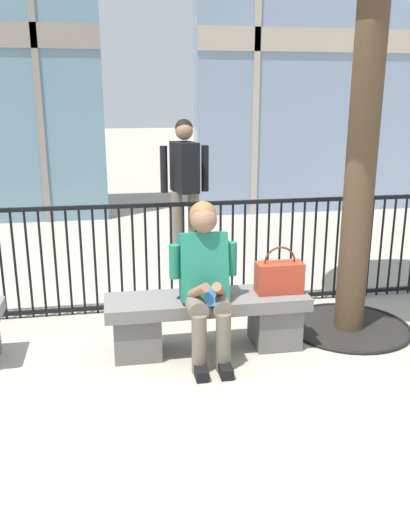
{
  "coord_description": "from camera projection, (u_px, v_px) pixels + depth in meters",
  "views": [
    {
      "loc": [
        -0.72,
        -3.99,
        1.98
      ],
      "look_at": [
        0.0,
        0.1,
        0.75
      ],
      "focal_mm": 38.68,
      "sensor_mm": 36.0,
      "label": 1
    }
  ],
  "objects": [
    {
      "name": "ground_plane",
      "position": [
        207.0,
        348.0,
        4.45
      ],
      "size": [
        60.0,
        60.0,
        0.0
      ],
      "primitive_type": "plane",
      "color": "#A8A091"
    },
    {
      "name": "stone_bench",
      "position": [
        207.0,
        317.0,
        4.38
      ],
      "size": [
        1.6,
        0.44,
        0.45
      ],
      "color": "slate",
      "rests_on": "ground"
    },
    {
      "name": "seated_person_with_phone",
      "position": [
        205.0,
        277.0,
        4.14
      ],
      "size": [
        0.52,
        0.66,
        1.21
      ],
      "color": "#6B6051",
      "rests_on": "ground"
    },
    {
      "name": "handbag_on_bench",
      "position": [
        279.0,
        277.0,
        4.38
      ],
      "size": [
        0.37,
        0.17,
        0.38
      ],
      "color": "#B23823",
      "rests_on": "stone_bench"
    },
    {
      "name": "bystander_at_railing",
      "position": [
        185.0,
        183.0,
        6.27
      ],
      "size": [
        0.55,
        0.42,
        1.71
      ],
      "color": "#6B6051",
      "rests_on": "ground"
    },
    {
      "name": "plaza_railing",
      "position": [
        190.0,
        255.0,
        5.17
      ],
      "size": [
        8.78,
        0.04,
        1.03
      ],
      "color": "black",
      "rests_on": "ground"
    }
  ]
}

